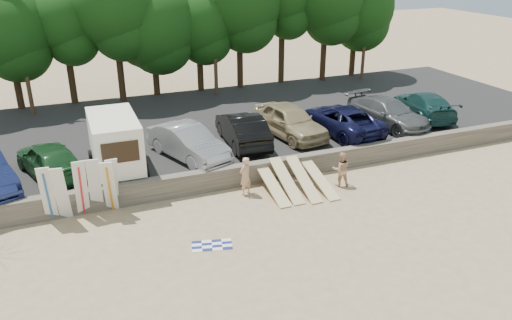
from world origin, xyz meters
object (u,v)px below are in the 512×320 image
object	(u,v)px
car_6	(388,113)
beachgoer_a	(245,176)
beachgoer_b	(341,169)
car_5	(342,119)
car_3	(242,129)
car_4	(290,121)
car_2	(188,142)
car_1	(50,159)
car_7	(424,105)
cooler	(274,186)
box_trailer	(115,141)

from	to	relation	value
car_6	beachgoer_a	world-z (taller)	car_6
beachgoer_a	beachgoer_b	xyz separation A→B (m)	(4.43, -0.81, -0.06)
car_5	car_3	bearing A→B (deg)	-8.41
car_4	beachgoer_a	world-z (taller)	car_4
car_2	car_5	world-z (taller)	car_2
car_4	beachgoer_b	size ratio (longest dim) A/B	3.12
car_2	car_6	bearing A→B (deg)	-18.78
car_1	car_6	size ratio (longest dim) A/B	0.86
car_3	car_7	distance (m)	11.80
cooler	beachgoer_a	bearing A→B (deg)	159.63
car_1	beachgoer_b	world-z (taller)	car_1
car_6	beachgoer_a	xyz separation A→B (m)	(-10.24, -3.82, -0.60)
car_1	car_2	xyz separation A→B (m)	(6.32, -0.29, 0.01)
car_2	car_5	distance (m)	8.88
car_2	car_4	xyz separation A→B (m)	(5.94, 0.98, 0.07)
box_trailer	car_3	xyz separation A→B (m)	(6.58, 1.05, -0.63)
beachgoer_b	car_2	bearing A→B (deg)	-17.07
car_6	car_7	size ratio (longest dim) A/B	1.02
car_6	box_trailer	bearing A→B (deg)	171.37
car_4	car_6	bearing A→B (deg)	-14.74
car_1	car_5	world-z (taller)	car_1
beachgoer_b	car_7	bearing A→B (deg)	-131.72
car_1	beachgoer_b	distance (m)	13.24
beachgoer_b	cooler	distance (m)	3.20
car_6	beachgoer_b	bearing A→B (deg)	-152.42
car_6	cooler	world-z (taller)	car_6
box_trailer	beachgoer_b	size ratio (longest dim) A/B	2.49
beachgoer_a	beachgoer_b	size ratio (longest dim) A/B	1.08
car_1	car_7	xyz separation A→B (m)	(21.24, 0.66, -0.03)
car_5	beachgoer_a	bearing A→B (deg)	23.50
car_2	cooler	world-z (taller)	car_2
car_1	car_4	size ratio (longest dim) A/B	0.91
car_4	cooler	bearing A→B (deg)	-131.97
car_3	car_4	xyz separation A→B (m)	(2.82, 0.18, 0.05)
car_5	car_6	xyz separation A→B (m)	(3.04, -0.03, 0.02)
box_trailer	beachgoer_a	size ratio (longest dim) A/B	2.31
car_1	car_4	bearing A→B (deg)	164.79
beachgoer_a	cooler	xyz separation A→B (m)	(1.41, -0.02, -0.74)
car_1	beachgoer_a	distance (m)	8.83
box_trailer	car_5	size ratio (longest dim) A/B	0.74
car_2	cooler	xyz separation A→B (m)	(3.08, -3.45, -1.36)
car_1	car_4	xyz separation A→B (m)	(12.26, 0.69, 0.08)
car_5	beachgoer_a	xyz separation A→B (m)	(-7.20, -3.86, -0.58)
beachgoer_a	cooler	bearing A→B (deg)	153.58
beachgoer_b	beachgoer_a	bearing A→B (deg)	7.36
car_6	beachgoer_b	xyz separation A→B (m)	(-5.81, -4.64, -0.66)
box_trailer	cooler	bearing A→B (deg)	-25.84
box_trailer	car_1	bearing A→B (deg)	169.70
beachgoer_a	car_3	bearing A→B (deg)	-134.58
box_trailer	car_1	distance (m)	2.99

